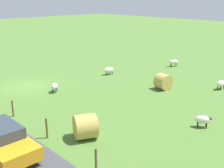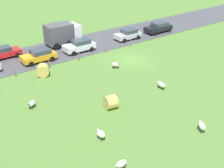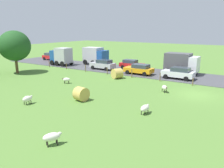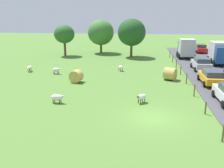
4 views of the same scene
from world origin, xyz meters
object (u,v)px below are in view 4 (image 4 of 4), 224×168
(truck_0, at_px, (186,48))
(car_5, at_px, (201,64))
(sheep_0, at_px, (121,67))
(sheep_2, at_px, (57,97))
(sheep_5, at_px, (142,97))
(tree_0, at_px, (132,32))
(car_0, at_px, (201,48))
(hay_bale_0, at_px, (76,76))
(tree_1, at_px, (64,34))
(car_1, at_px, (211,77))
(sheep_1, at_px, (56,70))
(hay_bale_1, at_px, (170,74))
(sheep_3, at_px, (30,68))
(truck_1, at_px, (220,53))
(tree_2, at_px, (101,33))

(truck_0, height_order, car_5, truck_0)
(sheep_0, bearing_deg, sheep_2, -108.43)
(truck_0, bearing_deg, sheep_5, -107.70)
(tree_0, relative_size, car_0, 1.58)
(hay_bale_0, bearing_deg, tree_1, 110.88)
(truck_0, bearing_deg, car_1, -89.80)
(truck_0, distance_m, car_1, 16.42)
(sheep_1, bearing_deg, truck_0, 36.93)
(hay_bale_1, bearing_deg, sheep_5, -111.60)
(sheep_3, height_order, tree_1, tree_1)
(hay_bale_1, bearing_deg, sheep_1, 174.88)
(sheep_0, relative_size, sheep_1, 0.99)
(sheep_0, bearing_deg, truck_1, 22.89)
(sheep_3, height_order, hay_bale_1, hay_bale_1)
(hay_bale_0, xyz_separation_m, tree_1, (-6.68, 17.51, 3.21))
(sheep_3, distance_m, truck_0, 25.65)
(hay_bale_1, distance_m, car_5, 7.39)
(sheep_3, distance_m, tree_0, 18.93)
(sheep_3, xyz_separation_m, tree_1, (0.79, 13.16, 3.35))
(sheep_0, height_order, car_1, car_1)
(hay_bale_1, relative_size, car_5, 0.33)
(truck_1, bearing_deg, sheep_3, -163.16)
(sheep_0, relative_size, sheep_5, 1.02)
(tree_0, relative_size, tree_2, 1.04)
(car_0, bearing_deg, hay_bale_1, -110.30)
(sheep_2, relative_size, truck_1, 0.26)
(sheep_1, bearing_deg, hay_bale_0, -44.78)
(sheep_2, bearing_deg, sheep_1, 109.56)
(sheep_2, xyz_separation_m, hay_bale_0, (-0.10, 6.78, 0.17))
(sheep_3, distance_m, hay_bale_0, 8.65)
(tree_2, height_order, truck_1, tree_2)
(sheep_2, relative_size, car_5, 0.28)
(hay_bale_1, bearing_deg, sheep_0, 146.96)
(tree_0, bearing_deg, car_5, -44.78)
(truck_0, bearing_deg, hay_bale_1, -105.50)
(sheep_0, bearing_deg, sheep_1, -161.39)
(sheep_1, distance_m, sheep_3, 3.99)
(sheep_2, height_order, sheep_3, same)
(car_1, xyz_separation_m, car_5, (0.48, 7.12, 0.05))
(car_5, bearing_deg, sheep_5, -119.74)
(truck_0, distance_m, car_0, 8.24)
(sheep_0, relative_size, sheep_3, 1.00)
(sheep_5, xyz_separation_m, hay_bale_1, (3.23, 8.17, 0.18))
(sheep_2, relative_size, sheep_3, 1.14)
(tree_0, bearing_deg, car_0, 26.31)
(hay_bale_1, distance_m, truck_0, 15.57)
(car_0, bearing_deg, car_1, -99.58)
(hay_bale_0, height_order, tree_2, tree_2)
(truck_0, distance_m, car_5, 9.32)
(tree_2, bearing_deg, sheep_1, -98.93)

